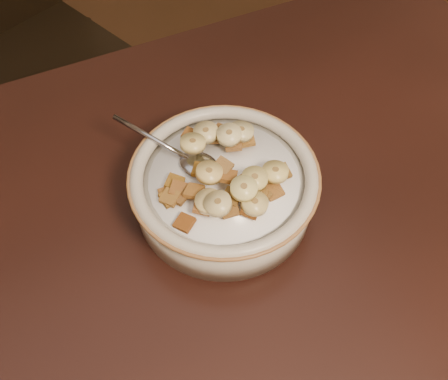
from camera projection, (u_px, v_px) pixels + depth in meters
name	position (u px, v px, depth m)	size (l,w,h in m)	color
table	(145.00, 322.00, 0.57)	(1.40, 0.90, 0.04)	black
chair	(26.00, 60.00, 1.19)	(0.44, 0.44, 1.00)	black
cereal_bowl	(224.00, 192.00, 0.62)	(0.22, 0.22, 0.05)	beige
milk	(224.00, 179.00, 0.60)	(0.18, 0.18, 0.00)	white
spoon	(199.00, 165.00, 0.61)	(0.04, 0.05, 0.01)	#9598A5
cereal_square_0	(232.00, 197.00, 0.57)	(0.02, 0.02, 0.01)	brown
cereal_square_1	(215.00, 134.00, 0.64)	(0.02, 0.02, 0.01)	brown
cereal_square_2	(261.00, 194.00, 0.58)	(0.02, 0.02, 0.01)	brown
cereal_square_3	(168.00, 194.00, 0.58)	(0.02, 0.02, 0.01)	brown
cereal_square_4	(179.00, 195.00, 0.58)	(0.02, 0.02, 0.01)	brown
cereal_square_5	(194.00, 191.00, 0.57)	(0.02, 0.02, 0.01)	#9C5D1D
cereal_square_6	(170.00, 198.00, 0.58)	(0.02, 0.02, 0.01)	brown
cereal_square_7	(179.00, 189.00, 0.58)	(0.02, 0.02, 0.01)	brown
cereal_square_8	(250.00, 210.00, 0.56)	(0.02, 0.02, 0.01)	brown
cereal_square_9	(202.00, 207.00, 0.56)	(0.02, 0.02, 0.01)	brown
cereal_square_10	(201.00, 170.00, 0.59)	(0.02, 0.02, 0.01)	brown
cereal_square_11	(234.00, 144.00, 0.62)	(0.02, 0.02, 0.01)	#8F5E2E
cereal_square_12	(170.00, 197.00, 0.58)	(0.02, 0.02, 0.01)	olive
cereal_square_13	(250.00, 178.00, 0.58)	(0.02, 0.02, 0.01)	brown
cereal_square_14	(221.00, 131.00, 0.64)	(0.02, 0.02, 0.01)	brown
cereal_square_15	(191.00, 135.00, 0.63)	(0.02, 0.02, 0.01)	brown
cereal_square_16	(258.00, 196.00, 0.57)	(0.02, 0.02, 0.01)	olive
cereal_square_17	(223.00, 167.00, 0.58)	(0.02, 0.02, 0.01)	olive
cereal_square_18	(228.00, 176.00, 0.58)	(0.02, 0.02, 0.01)	brown
cereal_square_19	(175.00, 183.00, 0.59)	(0.02, 0.02, 0.01)	#8B6119
cereal_square_20	(274.00, 191.00, 0.58)	(0.02, 0.02, 0.01)	#8F5D23
cereal_square_21	(281.00, 172.00, 0.60)	(0.02, 0.02, 0.01)	brown
cereal_square_22	(184.00, 223.00, 0.56)	(0.02, 0.02, 0.01)	brown
cereal_square_23	(229.00, 209.00, 0.56)	(0.02, 0.02, 0.01)	brown
cereal_square_24	(246.00, 139.00, 0.63)	(0.02, 0.02, 0.01)	olive
cereal_square_25	(217.00, 137.00, 0.63)	(0.02, 0.02, 0.01)	brown
banana_slice_0	(209.00, 173.00, 0.57)	(0.03, 0.03, 0.01)	#D7BF67
banana_slice_1	(241.00, 131.00, 0.62)	(0.03, 0.03, 0.01)	beige
banana_slice_2	(244.00, 188.00, 0.56)	(0.03, 0.03, 0.01)	#F3E585
banana_slice_3	(255.00, 203.00, 0.56)	(0.03, 0.03, 0.01)	#D0BC75
banana_slice_4	(275.00, 172.00, 0.58)	(0.03, 0.03, 0.01)	#DAC56D
banana_slice_5	(218.00, 204.00, 0.55)	(0.03, 0.03, 0.01)	tan
banana_slice_6	(255.00, 179.00, 0.57)	(0.03, 0.03, 0.01)	#D9BE70
banana_slice_7	(206.00, 132.00, 0.62)	(0.03, 0.03, 0.01)	#F4DA8B
banana_slice_8	(193.00, 143.00, 0.60)	(0.03, 0.03, 0.01)	#E6CB78
banana_slice_9	(209.00, 201.00, 0.56)	(0.03, 0.03, 0.01)	#F4DF8A
banana_slice_10	(229.00, 135.00, 0.61)	(0.03, 0.03, 0.01)	beige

